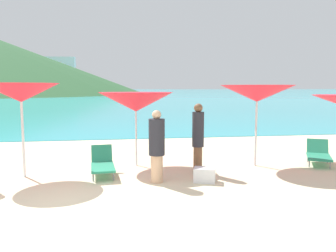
% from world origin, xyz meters
% --- Properties ---
extents(ground_plane, '(50.00, 100.00, 0.30)m').
position_xyz_m(ground_plane, '(0.00, 10.00, -0.15)').
color(ground_plane, beige).
extents(ocean_water, '(650.00, 440.00, 0.02)m').
position_xyz_m(ocean_water, '(0.00, 228.41, 0.01)').
color(ocean_water, '#2DADBC').
rests_on(ocean_water, ground_plane).
extents(umbrella_2, '(1.86, 1.86, 2.35)m').
position_xyz_m(umbrella_2, '(-1.51, 2.57, 2.11)').
color(umbrella_2, silver).
rests_on(umbrella_2, ground_plane).
extents(umbrella_3, '(2.23, 2.23, 2.10)m').
position_xyz_m(umbrella_3, '(1.36, 3.41, 1.83)').
color(umbrella_3, silver).
rests_on(umbrella_3, ground_plane).
extents(umbrella_4, '(2.18, 2.18, 2.31)m').
position_xyz_m(umbrella_4, '(4.74, 2.85, 2.07)').
color(umbrella_4, silver).
rests_on(umbrella_4, ground_plane).
extents(lounge_chair_0, '(1.19, 1.49, 0.66)m').
position_xyz_m(lounge_chair_0, '(6.66, 2.74, 0.30)').
color(lounge_chair_0, '#268C66').
rests_on(lounge_chair_0, ground_plane).
extents(lounge_chair_4, '(0.65, 1.35, 0.71)m').
position_xyz_m(lounge_chair_4, '(0.43, 2.38, 0.32)').
color(lounge_chair_4, '#268C66').
rests_on(lounge_chair_4, ground_plane).
extents(beachgoer_0, '(0.38, 0.38, 1.71)m').
position_xyz_m(beachgoer_0, '(1.73, 1.56, 0.90)').
color(beachgoer_0, '#DBAA84').
rests_on(beachgoer_0, ground_plane).
extents(beachgoer_3, '(0.31, 0.31, 1.83)m').
position_xyz_m(beachgoer_3, '(2.90, 2.28, 0.98)').
color(beachgoer_3, brown).
rests_on(beachgoer_3, ground_plane).
extents(cooler_box, '(0.59, 0.50, 0.34)m').
position_xyz_m(cooler_box, '(2.85, 1.41, 0.17)').
color(cooler_box, white).
rests_on(cooler_box, ground_plane).
extents(cruise_ship, '(67.94, 9.68, 23.76)m').
position_xyz_m(cruise_ship, '(-48.52, 211.74, 9.19)').
color(cruise_ship, silver).
rests_on(cruise_ship, ocean_water).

